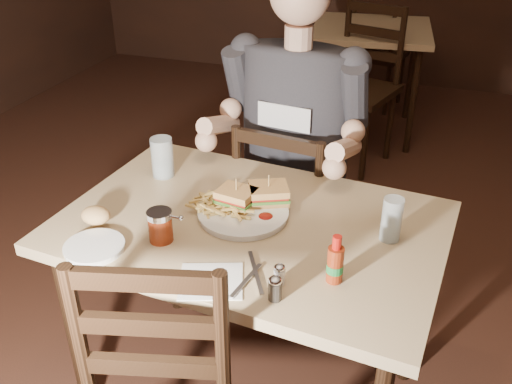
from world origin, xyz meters
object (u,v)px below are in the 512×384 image
(glass_left, at_px, (162,157))
(glass_right, at_px, (392,219))
(dinner_plate, at_px, (243,215))
(main_table, at_px, (251,244))
(bg_table, at_px, (371,40))
(syrup_dispenser, at_px, (160,226))
(chair_far, at_px, (293,215))
(side_plate, at_px, (95,248))
(bg_chair_near, at_px, (355,90))
(bg_chair_far, at_px, (378,54))
(diner, at_px, (292,105))
(hot_sauce, at_px, (336,259))

(glass_left, height_order, glass_right, glass_left)
(dinner_plate, distance_m, glass_left, 0.41)
(main_table, height_order, bg_table, same)
(dinner_plate, distance_m, syrup_dispenser, 0.28)
(bg_table, relative_size, glass_right, 6.42)
(chair_far, xyz_separation_m, glass_left, (-0.39, -0.39, 0.39))
(chair_far, distance_m, side_plate, 1.00)
(bg_chair_near, distance_m, side_plate, 2.39)
(chair_far, xyz_separation_m, glass_right, (0.43, -0.54, 0.39))
(bg_table, distance_m, side_plate, 2.92)
(bg_chair_far, xyz_separation_m, bg_chair_near, (0.00, -1.10, 0.07))
(bg_chair_near, xyz_separation_m, syrup_dispenser, (-0.21, -2.24, 0.32))
(bg_chair_near, bearing_deg, glass_right, -60.87)
(bg_chair_near, bearing_deg, chair_far, -72.96)
(bg_table, distance_m, syrup_dispenser, 2.80)
(side_plate, bearing_deg, glass_left, 92.13)
(syrup_dispenser, bearing_deg, diner, 79.34)
(bg_chair_near, xyz_separation_m, glass_left, (-0.38, -1.87, 0.34))
(bg_chair_far, distance_m, glass_left, 3.02)
(bg_table, relative_size, diner, 0.88)
(chair_far, distance_m, bg_chair_far, 2.58)
(main_table, bearing_deg, syrup_dispenser, -140.79)
(side_plate, bearing_deg, syrup_dispenser, 34.15)
(chair_far, relative_size, bg_chair_near, 0.90)
(hot_sauce, xyz_separation_m, syrup_dispenser, (-0.52, 0.02, -0.02))
(glass_right, height_order, side_plate, glass_right)
(main_table, xyz_separation_m, bg_chair_near, (-0.01, 2.06, -0.19))
(glass_left, xyz_separation_m, hot_sauce, (0.70, -0.40, -0.00))
(dinner_plate, height_order, glass_left, glass_left)
(dinner_plate, xyz_separation_m, hot_sauce, (0.34, -0.22, 0.06))
(glass_right, bearing_deg, side_plate, -157.60)
(main_table, relative_size, hot_sauce, 8.73)
(side_plate, bearing_deg, hot_sauce, 6.98)
(main_table, distance_m, syrup_dispenser, 0.31)
(main_table, relative_size, dinner_plate, 4.46)
(main_table, relative_size, glass_left, 8.67)
(dinner_plate, relative_size, syrup_dispenser, 2.82)
(glass_left, bearing_deg, glass_right, -10.34)
(bg_chair_near, bearing_deg, bg_table, 106.95)
(dinner_plate, distance_m, glass_right, 0.46)
(diner, relative_size, glass_left, 6.96)
(dinner_plate, bearing_deg, bg_chair_far, 89.67)
(bg_table, relative_size, glass_left, 6.15)
(main_table, xyz_separation_m, diner, (-0.02, 0.53, 0.28))
(chair_far, xyz_separation_m, bg_chair_near, (-0.00, 1.48, 0.05))
(chair_far, xyz_separation_m, bg_chair_far, (-0.00, 2.58, -0.02))
(syrup_dispenser, distance_m, side_plate, 0.20)
(side_plate, bearing_deg, chair_far, 66.98)
(bg_chair_far, bearing_deg, glass_right, 111.15)
(dinner_plate, xyz_separation_m, glass_left, (-0.37, 0.17, 0.06))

